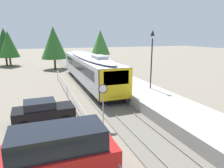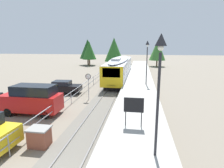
# 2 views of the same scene
# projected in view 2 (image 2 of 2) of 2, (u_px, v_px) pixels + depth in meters

# --- Properties ---
(ground_plane) EXTENTS (160.00, 160.00, 0.00)m
(ground_plane) POSITION_uv_depth(u_px,v_px,m) (97.00, 84.00, 28.19)
(ground_plane) COLOR slate
(track_rails) EXTENTS (3.20, 60.00, 0.14)m
(track_rails) POSITION_uv_depth(u_px,v_px,m) (117.00, 84.00, 27.74)
(track_rails) COLOR #6B665B
(track_rails) RESTS_ON ground
(commuter_train) EXTENTS (2.82, 18.16, 3.74)m
(commuter_train) POSITION_uv_depth(u_px,v_px,m) (120.00, 67.00, 30.74)
(commuter_train) COLOR silver
(commuter_train) RESTS_ON track_rails
(station_platform) EXTENTS (3.90, 60.00, 0.90)m
(station_platform) POSITION_uv_depth(u_px,v_px,m) (139.00, 82.00, 27.18)
(station_platform) COLOR #A8A59E
(station_platform) RESTS_ON ground
(platform_lamp_near_end) EXTENTS (0.34, 0.34, 5.35)m
(platform_lamp_near_end) POSITION_uv_depth(u_px,v_px,m) (159.00, 74.00, 7.68)
(platform_lamp_near_end) COLOR #232328
(platform_lamp_near_end) RESTS_ON station_platform
(platform_lamp_mid_platform) EXTENTS (0.34, 0.34, 5.35)m
(platform_lamp_mid_platform) POSITION_uv_depth(u_px,v_px,m) (147.00, 54.00, 22.61)
(platform_lamp_mid_platform) COLOR #232328
(platform_lamp_mid_platform) RESTS_ON station_platform
(platform_notice_board) EXTENTS (1.20, 0.08, 1.80)m
(platform_notice_board) POSITION_uv_depth(u_px,v_px,m) (134.00, 106.00, 11.19)
(platform_notice_board) COLOR #232328
(platform_notice_board) RESTS_ON station_platform
(speed_limit_sign) EXTENTS (0.61, 0.10, 2.81)m
(speed_limit_sign) POSITION_uv_depth(u_px,v_px,m) (88.00, 80.00, 19.66)
(speed_limit_sign) COLOR #9EA0A5
(speed_limit_sign) RESTS_ON ground
(brick_utility_cabinet) EXTENTS (1.21, 0.99, 1.13)m
(brick_utility_cabinet) POSITION_uv_depth(u_px,v_px,m) (39.00, 137.00, 10.79)
(brick_utility_cabinet) COLOR brown
(brick_utility_cabinet) RESTS_ON ground
(carpark_fence) EXTENTS (0.06, 36.06, 1.25)m
(carpark_fence) POSITION_uv_depth(u_px,v_px,m) (71.00, 95.00, 18.37)
(carpark_fence) COLOR #9EA0A5
(carpark_fence) RESTS_ON ground
(parked_van_red) EXTENTS (4.91, 1.97, 2.51)m
(parked_van_red) POSITION_uv_depth(u_px,v_px,m) (32.00, 99.00, 15.66)
(parked_van_red) COLOR red
(parked_van_red) RESTS_ON ground
(parked_hatchback_black) EXTENTS (4.07, 1.91, 1.53)m
(parked_hatchback_black) POSITION_uv_depth(u_px,v_px,m) (64.00, 87.00, 22.40)
(parked_hatchback_black) COLOR black
(parked_hatchback_black) RESTS_ON ground
(tree_behind_carpark) EXTENTS (3.77, 3.77, 6.67)m
(tree_behind_carpark) POSITION_uv_depth(u_px,v_px,m) (89.00, 50.00, 50.87)
(tree_behind_carpark) COLOR brown
(tree_behind_carpark) RESTS_ON ground
(tree_behind_station_far) EXTENTS (4.27, 4.27, 6.99)m
(tree_behind_station_far) POSITION_uv_depth(u_px,v_px,m) (157.00, 50.00, 48.82)
(tree_behind_station_far) COLOR brown
(tree_behind_station_far) RESTS_ON ground
(tree_distant_left) EXTENTS (4.52, 4.52, 7.19)m
(tree_distant_left) POSITION_uv_depth(u_px,v_px,m) (88.00, 49.00, 52.13)
(tree_distant_left) COLOR brown
(tree_distant_left) RESTS_ON ground
(tree_distant_centre) EXTENTS (4.42, 4.42, 7.32)m
(tree_distant_centre) POSITION_uv_depth(u_px,v_px,m) (114.00, 50.00, 43.55)
(tree_distant_centre) COLOR brown
(tree_distant_centre) RESTS_ON ground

